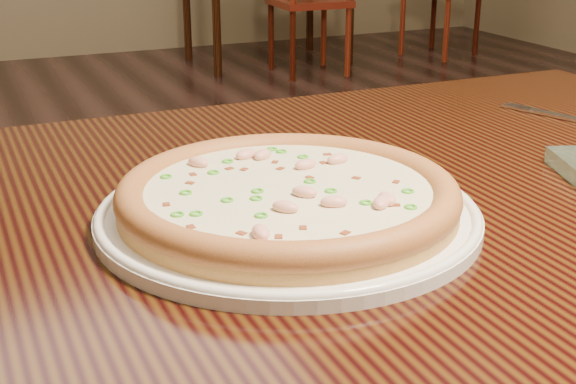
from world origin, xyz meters
name	(u,v)px	position (x,y,z in m)	size (l,w,h in m)	color
hero_table	(370,272)	(-0.19, -0.43, 0.65)	(1.20, 0.80, 0.75)	black
plate	(288,213)	(-0.31, -0.48, 0.76)	(0.36, 0.36, 0.02)	white
pizza	(288,195)	(-0.31, -0.48, 0.78)	(0.32, 0.32, 0.03)	tan
fork	(563,117)	(0.18, -0.30, 0.75)	(0.07, 0.17, 0.00)	silver
chair_c	(301,1)	(1.46, 3.34, 0.44)	(0.44, 0.44, 0.95)	maroon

